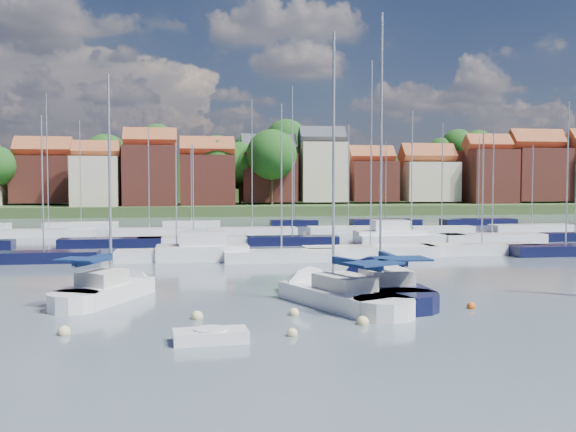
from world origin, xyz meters
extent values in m
plane|color=#43505B|center=(0.00, 40.00, 0.00)|extent=(260.00, 260.00, 0.00)
cube|color=white|center=(-10.46, 4.03, 0.25)|extent=(4.61, 6.24, 1.20)
cone|color=white|center=(-8.93, 7.30, 0.25)|extent=(3.36, 3.56, 2.40)
cylinder|color=white|center=(-11.67, 1.42, 0.25)|extent=(3.19, 3.19, 1.20)
cube|color=#BCB6AE|center=(-10.62, 3.67, 1.20)|extent=(2.54, 2.89, 0.70)
cylinder|color=#B2B2B7|center=(-10.29, 4.40, 6.19)|extent=(0.14, 0.14, 10.68)
cylinder|color=#B2B2B7|center=(-10.96, 2.94, 2.05)|extent=(1.44, 2.95, 0.10)
cube|color=#0E2049|center=(-10.96, 2.94, 2.20)|extent=(1.56, 2.88, 0.35)
cube|color=#0E2049|center=(-11.40, 2.00, 2.35)|extent=(2.46, 2.17, 0.08)
cube|color=white|center=(0.93, 0.83, 0.25)|extent=(5.25, 7.30, 1.20)
cone|color=white|center=(-0.74, 4.70, 0.25)|extent=(3.87, 4.12, 2.81)
cylinder|color=white|center=(2.27, -2.26, 0.25)|extent=(3.69, 3.69, 1.20)
cube|color=#BCB6AE|center=(1.12, 0.41, 1.20)|extent=(2.92, 3.36, 0.70)
cylinder|color=#B2B2B7|center=(0.75, 1.26, 7.09)|extent=(0.14, 0.14, 12.47)
cylinder|color=#B2B2B7|center=(1.49, -0.45, 2.05)|extent=(1.58, 3.47, 0.10)
cube|color=#0E2049|center=(1.49, -0.45, 2.20)|extent=(1.69, 3.38, 0.35)
cube|color=#0E2049|center=(1.97, -1.57, 2.35)|extent=(2.86, 2.49, 0.08)
cube|color=black|center=(3.78, 2.81, 0.25)|extent=(3.08, 7.40, 1.20)
cone|color=black|center=(3.78, 7.44, 0.25)|extent=(3.08, 3.60, 3.08)
cylinder|color=black|center=(3.78, -0.89, 0.25)|extent=(3.08, 3.08, 1.20)
cube|color=#BCB6AE|center=(3.78, 2.30, 1.20)|extent=(2.16, 3.08, 0.70)
cylinder|color=#B2B2B7|center=(3.78, 3.33, 7.86)|extent=(0.14, 0.14, 14.02)
cylinder|color=#B2B2B7|center=(3.78, 1.27, 2.05)|extent=(0.10, 4.11, 0.10)
cube|color=#0E2049|center=(3.78, 1.27, 2.20)|extent=(0.30, 3.91, 0.35)
cube|color=#0E2049|center=(3.78, -0.07, 2.35)|extent=(2.62, 1.85, 0.08)
cube|color=white|center=(-5.48, -5.50, 0.20)|extent=(2.87, 1.48, 0.55)
cylinder|color=white|center=(-5.48, -5.50, 0.35)|extent=(1.29, 1.29, 0.35)
sphere|color=beige|center=(-11.18, -3.43, 0.00)|extent=(0.52, 0.52, 0.52)
sphere|color=beige|center=(-5.95, -1.28, 0.00)|extent=(0.53, 0.53, 0.53)
sphere|color=beige|center=(0.97, -3.45, 0.00)|extent=(0.53, 0.53, 0.53)
sphere|color=beige|center=(0.67, 6.89, 0.00)|extent=(0.53, 0.53, 0.53)
sphere|color=#D85914|center=(6.99, -0.92, 0.00)|extent=(0.42, 0.42, 0.42)
sphere|color=beige|center=(-1.61, -1.16, 0.00)|extent=(0.48, 0.48, 0.48)
sphere|color=beige|center=(-2.29, -4.98, 0.00)|extent=(0.43, 0.43, 0.43)
cube|color=black|center=(-17.11, 20.54, 0.35)|extent=(8.01, 2.24, 1.00)
cylinder|color=#B2B2B7|center=(-17.11, 20.54, 5.93)|extent=(0.12, 0.12, 10.16)
cube|color=white|center=(-7.27, 20.20, 0.35)|extent=(9.22, 2.58, 1.00)
cylinder|color=#B2B2B7|center=(-7.27, 20.20, 4.94)|extent=(0.12, 0.12, 8.18)
cube|color=white|center=(0.63, 18.61, 0.35)|extent=(8.78, 2.46, 1.00)
cylinder|color=#B2B2B7|center=(0.63, 18.61, 6.38)|extent=(0.12, 0.12, 11.06)
cube|color=white|center=(8.23, 20.67, 0.35)|extent=(10.79, 3.02, 1.00)
cylinder|color=#B2B2B7|center=(8.23, 20.67, 8.29)|extent=(0.12, 0.12, 14.87)
cube|color=white|center=(17.98, 21.03, 0.35)|extent=(10.13, 2.84, 1.00)
cylinder|color=#B2B2B7|center=(17.98, 21.03, 5.65)|extent=(0.12, 0.12, 9.59)
cube|color=black|center=(24.42, 19.12, 0.35)|extent=(9.52, 2.67, 1.00)
cylinder|color=#B2B2B7|center=(24.42, 19.12, 6.73)|extent=(0.12, 0.12, 11.77)
cube|color=white|center=(-5.31, 20.00, 0.50)|extent=(7.00, 2.60, 1.40)
cube|color=white|center=(-5.31, 20.00, 1.60)|extent=(3.50, 2.20, 1.30)
cube|color=black|center=(-13.55, 31.64, 0.35)|extent=(9.30, 2.60, 1.00)
cylinder|color=#B2B2B7|center=(-13.55, 31.64, 6.59)|extent=(0.12, 0.12, 11.48)
cube|color=white|center=(-5.94, 32.01, 0.35)|extent=(10.40, 2.91, 1.00)
cylinder|color=#B2B2B7|center=(-5.94, 32.01, 5.24)|extent=(0.12, 0.12, 8.77)
cube|color=black|center=(3.48, 31.28, 0.35)|extent=(8.80, 2.46, 1.00)
cylinder|color=#B2B2B7|center=(3.48, 31.28, 8.01)|extent=(0.12, 0.12, 14.33)
cube|color=white|center=(15.40, 31.16, 0.35)|extent=(10.73, 3.00, 1.00)
cylinder|color=#B2B2B7|center=(15.40, 31.16, 6.92)|extent=(0.12, 0.12, 12.14)
cube|color=white|center=(23.82, 30.97, 0.35)|extent=(10.48, 2.93, 1.00)
cylinder|color=#B2B2B7|center=(23.82, 30.97, 5.99)|extent=(0.12, 0.12, 10.28)
cube|color=black|center=(32.94, 31.07, 0.35)|extent=(6.84, 1.91, 1.00)
cylinder|color=#B2B2B7|center=(32.94, 31.07, 5.26)|extent=(0.12, 0.12, 8.82)
cube|color=white|center=(13.46, 32.00, 0.50)|extent=(7.00, 2.60, 1.40)
cube|color=white|center=(13.46, 32.00, 1.60)|extent=(3.50, 2.20, 1.30)
cube|color=white|center=(-21.71, 44.21, 0.35)|extent=(9.71, 2.72, 1.00)
cylinder|color=#B2B2B7|center=(-21.71, 44.21, 8.29)|extent=(0.12, 0.12, 14.88)
cube|color=white|center=(-10.84, 44.51, 0.35)|extent=(8.49, 2.38, 1.00)
cylinder|color=#B2B2B7|center=(-10.84, 44.51, 6.51)|extent=(0.12, 0.12, 11.31)
cube|color=white|center=(0.79, 43.78, 0.35)|extent=(10.16, 2.85, 1.00)
cylinder|color=#B2B2B7|center=(0.79, 43.78, 8.15)|extent=(0.12, 0.12, 14.59)
cube|color=white|center=(12.17, 43.90, 0.35)|extent=(9.53, 2.67, 1.00)
cylinder|color=#B2B2B7|center=(12.17, 43.90, 6.81)|extent=(0.12, 0.12, 11.91)
cube|color=white|center=(23.16, 42.50, 0.35)|extent=(7.62, 2.13, 1.00)
cylinder|color=#B2B2B7|center=(23.16, 42.50, 6.91)|extent=(0.12, 0.12, 12.13)
cube|color=white|center=(35.22, 43.59, 0.35)|extent=(10.17, 2.85, 1.00)
cylinder|color=#B2B2B7|center=(35.22, 43.59, 5.72)|extent=(0.12, 0.12, 9.73)
cube|color=white|center=(-20.26, 56.56, 0.35)|extent=(9.24, 2.59, 1.00)
cylinder|color=#B2B2B7|center=(-20.26, 56.56, 7.43)|extent=(0.12, 0.12, 13.17)
cube|color=white|center=(-6.08, 57.30, 0.35)|extent=(7.57, 2.12, 1.00)
cylinder|color=#B2B2B7|center=(-6.08, 57.30, 5.97)|extent=(0.12, 0.12, 10.24)
cube|color=black|center=(7.88, 57.47, 0.35)|extent=(6.58, 1.84, 1.00)
cylinder|color=#B2B2B7|center=(7.88, 57.47, 4.85)|extent=(0.12, 0.12, 8.01)
cube|color=black|center=(20.94, 57.40, 0.35)|extent=(9.92, 2.78, 1.00)
cylinder|color=#B2B2B7|center=(20.94, 57.40, 6.31)|extent=(0.12, 0.12, 10.92)
cube|color=black|center=(34.28, 56.37, 0.35)|extent=(10.55, 2.95, 1.00)
cylinder|color=#B2B2B7|center=(34.28, 56.37, 6.61)|extent=(0.12, 0.12, 11.51)
cube|color=#394C26|center=(0.00, 117.00, 0.30)|extent=(200.00, 70.00, 3.00)
cube|color=#394C26|center=(0.00, 142.00, 5.00)|extent=(200.00, 60.00, 14.00)
cube|color=brown|center=(-33.65, 97.79, 6.56)|extent=(10.37, 9.97, 8.73)
cube|color=brown|center=(-33.65, 97.79, 12.20)|extent=(10.57, 5.13, 5.13)
cube|color=beige|center=(-22.74, 89.00, 6.08)|extent=(8.09, 8.80, 8.96)
cube|color=brown|center=(-22.74, 89.00, 11.55)|extent=(8.25, 4.00, 4.00)
cube|color=brown|center=(-13.35, 89.94, 7.08)|extent=(9.36, 10.17, 10.97)
cube|color=brown|center=(-13.35, 89.94, 13.72)|extent=(9.54, 4.63, 4.63)
cube|color=brown|center=(-3.04, 91.65, 6.31)|extent=(9.90, 8.56, 9.42)
cube|color=brown|center=(-3.04, 91.65, 12.23)|extent=(10.10, 4.90, 4.90)
cube|color=brown|center=(9.10, 96.65, 6.95)|extent=(10.59, 8.93, 9.49)
cube|color=#383A42|center=(9.10, 96.65, 12.99)|extent=(10.80, 5.24, 5.24)
cube|color=beige|center=(19.71, 95.80, 8.02)|extent=(9.01, 8.61, 11.65)
cube|color=#383A42|center=(19.71, 95.80, 14.95)|extent=(9.19, 4.46, 4.46)
cube|color=brown|center=(30.17, 97.00, 6.20)|extent=(9.10, 9.34, 8.00)
cube|color=brown|center=(30.17, 97.00, 11.32)|extent=(9.28, 4.50, 4.50)
cube|color=beige|center=(41.95, 96.59, 6.14)|extent=(10.86, 9.59, 7.88)
cube|color=brown|center=(41.95, 96.59, 11.41)|extent=(11.07, 5.37, 5.37)
cube|color=brown|center=(53.76, 93.92, 7.09)|extent=(9.18, 9.96, 10.97)
cube|color=brown|center=(53.76, 93.92, 13.70)|extent=(9.36, 4.54, 4.54)
cube|color=brown|center=(65.18, 95.21, 7.58)|extent=(11.39, 9.67, 10.76)
cube|color=brown|center=(65.18, 95.21, 14.36)|extent=(11.62, 5.64, 5.64)
cylinder|color=#382619|center=(56.77, 115.51, 8.51)|extent=(0.50, 0.50, 4.47)
sphere|color=#1F551A|center=(56.77, 115.51, 14.58)|extent=(8.18, 8.18, 8.18)
cylinder|color=#382619|center=(3.46, 95.93, 3.83)|extent=(0.50, 0.50, 4.46)
sphere|color=#1F551A|center=(3.46, 95.93, 9.88)|extent=(8.15, 8.15, 8.15)
cylinder|color=#382619|center=(15.22, 113.68, 8.58)|extent=(0.50, 0.50, 5.15)
sphere|color=#1F551A|center=(15.22, 113.68, 15.56)|extent=(9.41, 9.41, 9.41)
cylinder|color=#382619|center=(-13.54, 116.31, 8.68)|extent=(0.50, 0.50, 4.56)
sphere|color=#1F551A|center=(-13.54, 116.31, 14.87)|extent=(8.34, 8.34, 8.34)
cylinder|color=#382619|center=(-23.24, 105.25, 4.18)|extent=(0.50, 0.50, 5.15)
sphere|color=#1F551A|center=(-23.24, 105.25, 11.17)|extent=(9.42, 9.42, 9.42)
cylinder|color=#382619|center=(-38.67, 107.32, 6.76)|extent=(0.50, 0.50, 3.42)
sphere|color=#1F551A|center=(-38.67, 107.32, 11.40)|extent=(6.26, 6.26, 6.26)
cylinder|color=#382619|center=(13.76, 104.71, 3.48)|extent=(0.50, 0.50, 3.77)
sphere|color=#1F551A|center=(13.76, 104.71, 8.60)|extent=(6.89, 6.89, 6.89)
cylinder|color=#382619|center=(9.05, 90.94, 4.21)|extent=(0.50, 0.50, 5.21)
sphere|color=#1F551A|center=(9.05, 90.94, 11.28)|extent=(9.53, 9.53, 9.53)
cylinder|color=#382619|center=(61.93, 101.62, 3.09)|extent=(0.50, 0.50, 2.97)
sphere|color=#1F551A|center=(61.93, 101.62, 7.12)|extent=(5.44, 5.44, 5.44)
cylinder|color=#382619|center=(-1.15, 93.75, 4.02)|extent=(0.50, 0.50, 4.84)
sphere|color=#1F551A|center=(-1.15, 93.75, 10.59)|extent=(8.85, 8.85, 8.85)
cylinder|color=#382619|center=(52.68, 115.72, 8.17)|extent=(0.50, 0.50, 3.72)
sphere|color=#1F551A|center=(52.68, 115.72, 13.21)|extent=(6.80, 6.80, 6.80)
cylinder|color=#382619|center=(54.05, 94.13, 3.62)|extent=(0.50, 0.50, 4.05)
sphere|color=#1F551A|center=(54.05, 94.13, 9.11)|extent=(7.40, 7.40, 7.40)
cylinder|color=#382619|center=(6.84, 113.29, 7.91)|extent=(0.50, 0.50, 3.93)
sphere|color=#1F551A|center=(6.84, 113.29, 13.24)|extent=(7.19, 7.19, 7.19)
cylinder|color=#382619|center=(30.65, 100.17, 3.51)|extent=(0.50, 0.50, 3.82)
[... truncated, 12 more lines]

